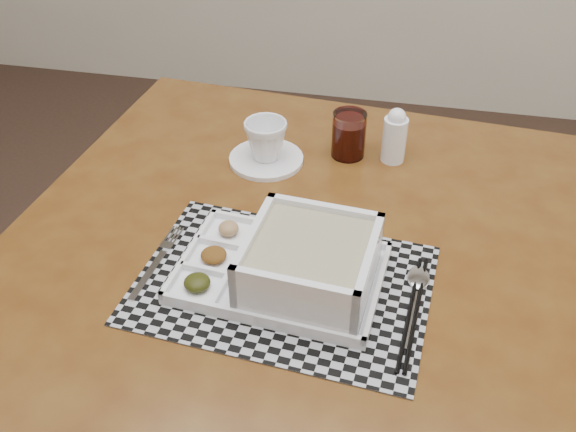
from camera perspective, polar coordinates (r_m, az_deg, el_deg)
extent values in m
cube|color=#4B250D|center=(1.12, 0.89, -2.68)|extent=(1.08, 1.08, 0.04)
cylinder|color=#4B250D|center=(1.81, -8.98, -0.02)|extent=(0.05, 0.05, 0.71)
cylinder|color=#4B250D|center=(1.70, 19.92, -5.42)|extent=(0.05, 0.05, 0.71)
cube|color=#4B250D|center=(1.50, 5.42, 5.92)|extent=(0.86, 0.10, 0.08)
cube|color=#4B250D|center=(1.32, -17.38, -1.01)|extent=(0.10, 0.86, 0.08)
cube|color=#4B250D|center=(1.16, 21.94, -8.73)|extent=(0.10, 0.86, 0.08)
cube|color=#A3A4AB|center=(1.02, -0.43, -6.09)|extent=(0.48, 0.36, 0.00)
cube|color=white|center=(1.03, -0.68, -5.29)|extent=(0.34, 0.25, 0.01)
cube|color=white|center=(1.10, 0.96, -1.21)|extent=(0.32, 0.04, 0.01)
cube|color=white|center=(0.95, -2.60, -9.02)|extent=(0.32, 0.04, 0.01)
cube|color=white|center=(1.07, -8.73, -3.14)|extent=(0.03, 0.22, 0.01)
cube|color=white|center=(1.00, 7.97, -6.55)|extent=(0.03, 0.22, 0.01)
cube|color=white|center=(1.04, -4.64, -4.01)|extent=(0.03, 0.20, 0.01)
cube|color=white|center=(1.03, -7.53, -4.75)|extent=(0.08, 0.01, 0.01)
cube|color=white|center=(1.08, -6.14, -2.40)|extent=(0.08, 0.01, 0.01)
ellipsoid|color=black|center=(1.00, -8.09, -5.87)|extent=(0.04, 0.04, 0.02)
ellipsoid|color=#49230C|center=(1.05, -6.63, -3.46)|extent=(0.04, 0.04, 0.02)
ellipsoid|color=olive|center=(1.09, -5.31, -1.10)|extent=(0.03, 0.03, 0.02)
cube|color=white|center=(1.00, 1.90, -5.72)|extent=(0.21, 0.21, 0.01)
cube|color=white|center=(1.04, 3.24, -0.92)|extent=(0.19, 0.03, 0.09)
cube|color=white|center=(0.92, 0.47, -7.71)|extent=(0.19, 0.03, 0.09)
cube|color=white|center=(1.00, -3.02, -3.09)|extent=(0.03, 0.19, 0.09)
cube|color=white|center=(0.97, 7.10, -5.09)|extent=(0.03, 0.19, 0.09)
cube|color=tan|center=(0.98, 1.95, -4.27)|extent=(0.18, 0.18, 0.08)
cube|color=silver|center=(1.06, -12.46, -5.10)|extent=(0.02, 0.12, 0.00)
cube|color=silver|center=(1.11, -10.73, -2.58)|extent=(0.02, 0.02, 0.00)
cube|color=silver|center=(1.13, -10.50, -1.54)|extent=(0.01, 0.04, 0.00)
cube|color=silver|center=(1.13, -10.22, -1.60)|extent=(0.01, 0.04, 0.00)
cube|color=silver|center=(1.13, -9.95, -1.65)|extent=(0.01, 0.04, 0.00)
cube|color=silver|center=(1.12, -9.67, -1.71)|extent=(0.01, 0.04, 0.00)
cube|color=silver|center=(0.98, 10.80, -8.95)|extent=(0.02, 0.12, 0.00)
ellipsoid|color=silver|center=(1.05, 11.51, -5.40)|extent=(0.04, 0.06, 0.01)
cylinder|color=black|center=(0.99, 10.76, -8.28)|extent=(0.03, 0.24, 0.01)
cylinder|color=black|center=(0.99, 11.34, -8.38)|extent=(0.03, 0.24, 0.01)
cylinder|color=white|center=(1.30, -1.95, 5.07)|extent=(0.15, 0.15, 0.01)
imported|color=white|center=(1.28, -1.99, 6.76)|extent=(0.10, 0.10, 0.08)
cylinder|color=white|center=(1.30, 5.42, 7.21)|extent=(0.07, 0.07, 0.10)
cylinder|color=#3B0804|center=(1.31, 5.40, 6.80)|extent=(0.06, 0.06, 0.07)
cylinder|color=white|center=(1.30, 9.42, 6.69)|extent=(0.05, 0.05, 0.09)
sphere|color=white|center=(1.27, 9.66, 8.66)|extent=(0.04, 0.04, 0.04)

